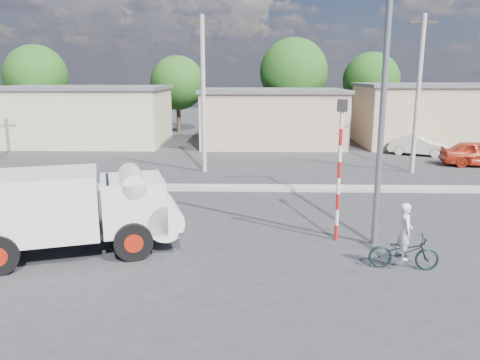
{
  "coord_description": "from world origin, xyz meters",
  "views": [
    {
      "loc": [
        0.56,
        -12.45,
        5.08
      ],
      "look_at": [
        0.12,
        4.21,
        1.3
      ],
      "focal_mm": 35.0,
      "sensor_mm": 36.0,
      "label": 1
    }
  ],
  "objects_px": {
    "truck": "(75,208)",
    "car_red": "(480,154)",
    "car_cream": "(418,146)",
    "streetlight": "(379,78)",
    "traffic_pole": "(340,159)",
    "bicycle": "(404,252)",
    "cyclist": "(404,242)"
  },
  "relations": [
    {
      "from": "streetlight",
      "to": "traffic_pole",
      "type": "bearing_deg",
      "value": 162.27
    },
    {
      "from": "cyclist",
      "to": "car_cream",
      "type": "xyz_separation_m",
      "value": [
        6.6,
        18.17,
        -0.15
      ]
    },
    {
      "from": "bicycle",
      "to": "car_cream",
      "type": "xyz_separation_m",
      "value": [
        6.6,
        18.17,
        0.13
      ]
    },
    {
      "from": "truck",
      "to": "bicycle",
      "type": "xyz_separation_m",
      "value": [
        9.08,
        -0.92,
        -0.87
      ]
    },
    {
      "from": "cyclist",
      "to": "traffic_pole",
      "type": "relative_size",
      "value": 0.35
    },
    {
      "from": "truck",
      "to": "car_cream",
      "type": "relative_size",
      "value": 1.69
    },
    {
      "from": "cyclist",
      "to": "traffic_pole",
      "type": "height_order",
      "value": "traffic_pole"
    },
    {
      "from": "cyclist",
      "to": "car_red",
      "type": "bearing_deg",
      "value": -24.37
    },
    {
      "from": "car_cream",
      "to": "traffic_pole",
      "type": "xyz_separation_m",
      "value": [
        -7.99,
        -16.0,
        1.99
      ]
    },
    {
      "from": "bicycle",
      "to": "streetlight",
      "type": "height_order",
      "value": "streetlight"
    },
    {
      "from": "car_red",
      "to": "streetlight",
      "type": "height_order",
      "value": "streetlight"
    },
    {
      "from": "truck",
      "to": "streetlight",
      "type": "bearing_deg",
      "value": -11.78
    },
    {
      "from": "truck",
      "to": "car_red",
      "type": "xyz_separation_m",
      "value": [
        17.88,
        13.65,
        -0.63
      ]
    },
    {
      "from": "car_red",
      "to": "car_cream",
      "type": "bearing_deg",
      "value": 40.31
    },
    {
      "from": "car_cream",
      "to": "streetlight",
      "type": "height_order",
      "value": "streetlight"
    },
    {
      "from": "streetlight",
      "to": "car_cream",
      "type": "bearing_deg",
      "value": 66.59
    },
    {
      "from": "cyclist",
      "to": "traffic_pole",
      "type": "bearing_deg",
      "value": 39.55
    },
    {
      "from": "bicycle",
      "to": "traffic_pole",
      "type": "relative_size",
      "value": 0.41
    },
    {
      "from": "cyclist",
      "to": "car_cream",
      "type": "relative_size",
      "value": 0.41
    },
    {
      "from": "truck",
      "to": "streetlight",
      "type": "xyz_separation_m",
      "value": [
        8.62,
        0.95,
        3.62
      ]
    },
    {
      "from": "car_red",
      "to": "traffic_pole",
      "type": "relative_size",
      "value": 0.96
    },
    {
      "from": "car_cream",
      "to": "car_red",
      "type": "height_order",
      "value": "car_red"
    },
    {
      "from": "bicycle",
      "to": "car_red",
      "type": "bearing_deg",
      "value": -24.37
    },
    {
      "from": "traffic_pole",
      "to": "streetlight",
      "type": "distance_m",
      "value": 2.56
    },
    {
      "from": "bicycle",
      "to": "cyclist",
      "type": "relative_size",
      "value": 1.19
    },
    {
      "from": "truck",
      "to": "car_red",
      "type": "distance_m",
      "value": 22.5
    },
    {
      "from": "bicycle",
      "to": "cyclist",
      "type": "xyz_separation_m",
      "value": [
        0.0,
        0.0,
        0.28
      ]
    },
    {
      "from": "car_cream",
      "to": "cyclist",
      "type": "bearing_deg",
      "value": -175.86
    },
    {
      "from": "bicycle",
      "to": "cyclist",
      "type": "bearing_deg",
      "value": 0.0
    },
    {
      "from": "truck",
      "to": "car_red",
      "type": "bearing_deg",
      "value": 19.27
    },
    {
      "from": "cyclist",
      "to": "streetlight",
      "type": "xyz_separation_m",
      "value": [
        -0.46,
        1.87,
        4.21
      ]
    },
    {
      "from": "bicycle",
      "to": "streetlight",
      "type": "relative_size",
      "value": 0.2
    }
  ]
}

